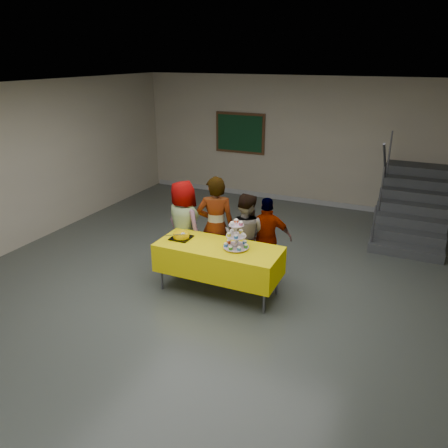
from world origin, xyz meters
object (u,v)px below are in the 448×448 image
at_px(schoolchild_d, 267,238).
at_px(bake_table, 219,259).
at_px(schoolchild_b, 216,226).
at_px(staircase, 412,208).
at_px(cupcake_stand, 236,238).
at_px(noticeboard, 240,133).
at_px(bear_cake, 181,235).
at_px(schoolchild_c, 245,236).
at_px(schoolchild_a, 184,226).

bearing_deg(schoolchild_d, bake_table, 36.94).
bearing_deg(schoolchild_d, schoolchild_b, -4.84).
height_order(schoolchild_d, staircase, staircase).
distance_m(bake_table, cupcake_stand, 0.47).
bearing_deg(bake_table, schoolchild_d, 57.19).
bearing_deg(noticeboard, bear_cake, -78.18).
height_order(staircase, noticeboard, noticeboard).
bearing_deg(schoolchild_d, schoolchild_c, 5.44).
bearing_deg(schoolchild_c, schoolchild_a, 1.47).
xyz_separation_m(cupcake_stand, staircase, (2.28, 3.93, -0.45)).
height_order(bake_table, schoolchild_c, schoolchild_c).
distance_m(bear_cake, schoolchild_d, 1.38).
xyz_separation_m(bear_cake, staircase, (3.20, 3.93, -0.34)).
relative_size(staircase, noticeboard, 1.85).
bearing_deg(bake_table, schoolchild_b, 119.21).
bearing_deg(bear_cake, schoolchild_d, 33.16).
bearing_deg(schoolchild_a, noticeboard, -57.95).
relative_size(cupcake_stand, schoolchild_c, 0.31).
relative_size(schoolchild_a, schoolchild_c, 1.07).
distance_m(schoolchild_b, noticeboard, 4.51).
height_order(bear_cake, staircase, staircase).
bearing_deg(staircase, bear_cake, -129.11).
bearing_deg(bake_table, cupcake_stand, 4.69).
xyz_separation_m(bear_cake, schoolchild_b, (0.34, 0.53, 0.01)).
distance_m(schoolchild_b, schoolchild_c, 0.50).
bearing_deg(bear_cake, bake_table, -2.05).
bearing_deg(noticeboard, schoolchild_d, -61.94).
bearing_deg(noticeboard, staircase, -11.26).
bearing_deg(bear_cake, schoolchild_c, 35.76).
relative_size(bake_table, schoolchild_b, 1.12).
xyz_separation_m(bake_table, staircase, (2.55, 3.96, -0.07)).
relative_size(cupcake_stand, schoolchild_b, 0.27).
xyz_separation_m(staircase, noticeboard, (-4.20, 0.84, 1.11)).
distance_m(cupcake_stand, staircase, 4.57).
bearing_deg(cupcake_stand, bear_cake, 179.96).
distance_m(cupcake_stand, bear_cake, 0.93).
relative_size(cupcake_stand, bear_cake, 1.24).
height_order(cupcake_stand, noticeboard, noticeboard).
height_order(bake_table, cupcake_stand, cupcake_stand).
bearing_deg(schoolchild_a, schoolchild_b, -154.71).
distance_m(schoolchild_a, schoolchild_b, 0.58).
distance_m(schoolchild_d, staircase, 3.79).
bearing_deg(bake_table, noticeboard, 108.96).
height_order(schoolchild_b, staircase, staircase).
bearing_deg(schoolchild_c, schoolchild_b, 3.93).
relative_size(bake_table, bear_cake, 5.25).
xyz_separation_m(schoolchild_a, schoolchild_b, (0.57, 0.03, 0.07)).
height_order(bake_table, bear_cake, bear_cake).
bearing_deg(noticeboard, schoolchild_c, -66.41).
xyz_separation_m(schoolchild_b, staircase, (2.86, 3.41, -0.35)).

